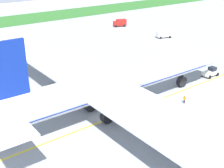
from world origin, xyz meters
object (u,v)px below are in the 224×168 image
(service_truck_baggage_loader, at_px, (165,33))
(service_truck_catering_van, at_px, (120,23))
(ground_crew_wingwalker_starboard, at_px, (96,105))
(airliner_foreground, at_px, (111,84))
(pushback_tug, at_px, (211,72))
(ground_crew_marshaller_front, at_px, (184,99))

(service_truck_baggage_loader, bearing_deg, service_truck_catering_van, 92.45)
(ground_crew_wingwalker_starboard, relative_size, service_truck_catering_van, 0.29)
(airliner_foreground, relative_size, service_truck_catering_van, 16.55)
(pushback_tug, distance_m, service_truck_baggage_loader, 37.72)
(ground_crew_wingwalker_starboard, distance_m, service_truck_baggage_loader, 59.00)
(airliner_foreground, distance_m, pushback_tug, 30.91)
(airliner_foreground, relative_size, ground_crew_wingwalker_starboard, 56.49)
(ground_crew_marshaller_front, xyz_separation_m, ground_crew_wingwalker_starboard, (-15.58, 8.64, -0.00))
(ground_crew_wingwalker_starboard, bearing_deg, ground_crew_marshaller_front, -29.01)
(airliner_foreground, distance_m, service_truck_baggage_loader, 59.00)
(airliner_foreground, relative_size, ground_crew_marshaller_front, 56.48)
(airliner_foreground, height_order, service_truck_catering_van, airliner_foreground)
(ground_crew_wingwalker_starboard, bearing_deg, airliner_foreground, -55.40)
(ground_crew_marshaller_front, bearing_deg, service_truck_baggage_loader, 47.68)
(ground_crew_marshaller_front, bearing_deg, pushback_tug, 19.07)
(airliner_foreground, xyz_separation_m, service_truck_catering_van, (47.99, 56.78, -4.14))
(ground_crew_marshaller_front, bearing_deg, service_truck_catering_van, 61.48)
(ground_crew_marshaller_front, distance_m, service_truck_baggage_loader, 52.29)
(ground_crew_marshaller_front, xyz_separation_m, service_truck_catering_van, (34.17, 62.87, 0.58))
(ground_crew_wingwalker_starboard, bearing_deg, pushback_tug, -5.05)
(airliner_foreground, xyz_separation_m, pushback_tug, (30.55, -0.31, -4.71))
(airliner_foreground, relative_size, service_truck_baggage_loader, 15.70)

